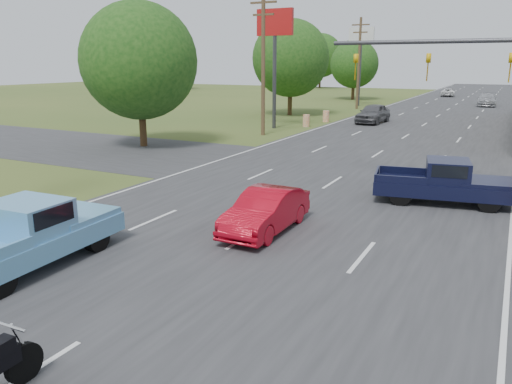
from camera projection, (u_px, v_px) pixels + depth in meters
The scene contains 21 objects.
ground at pixel (22, 379), 8.44m from camera, with size 200.00×200.00×0.00m, color #3C5421.
main_road at pixel (424, 125), 42.79m from camera, with size 15.00×180.00×0.02m, color #2D2D30.
cross_road at pixel (346, 174), 23.90m from camera, with size 120.00×10.00×0.02m, color #2D2D30.
utility_pole_5 at pixel (263, 60), 35.38m from camera, with size 2.00×0.28×10.00m.
utility_pole_6 at pixel (359, 61), 55.99m from camera, with size 2.00×0.28×10.00m.
tree_0 at pixel (139, 61), 30.53m from camera, with size 7.14×7.14×8.84m.
tree_1 at pixel (291, 58), 49.12m from camera, with size 7.56×7.56×9.36m.
tree_2 at pixel (354, 64), 70.20m from camera, with size 6.72×6.72×8.32m.
tree_4 at pixel (161, 53), 95.65m from camera, with size 9.24×9.24×11.44m.
tree_6 at pixel (321, 56), 101.75m from camera, with size 8.82×8.82×10.92m.
barrel_2 at pixel (306, 121), 41.30m from camera, with size 0.56×0.56×1.00m, color orange.
barrel_3 at pixel (326, 116), 44.60m from camera, with size 0.56×0.56×1.00m, color orange.
pole_sign_left_near at pixel (275, 36), 38.79m from camera, with size 3.00×0.35×9.20m.
pole_sign_left_far at pixel (361, 45), 59.40m from camera, with size 3.00×0.35×9.20m.
signal_mast at pixel (490, 73), 19.23m from camera, with size 9.12×0.40×7.00m.
red_convertible at pixel (266, 211), 15.65m from camera, with size 1.41×4.03×1.33m, color #AD0718.
blue_pickup at pixel (30, 233), 13.01m from camera, with size 2.29×5.37×1.75m.
navy_pickup at pixel (447, 182), 18.74m from camera, with size 5.31×2.80×1.68m.
distant_car_grey at pixel (373, 114), 43.66m from camera, with size 1.98×4.93×1.68m, color #515155.
distant_car_silver at pixel (487, 100), 60.68m from camera, with size 2.17×5.35×1.55m, color #A7A7AC.
distant_car_white at pixel (448, 93), 77.83m from camera, with size 2.00×4.35×1.21m, color silver.
Camera 1 is at (6.91, -4.71, 5.20)m, focal length 35.00 mm.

